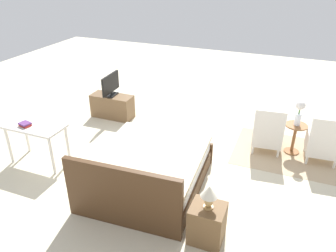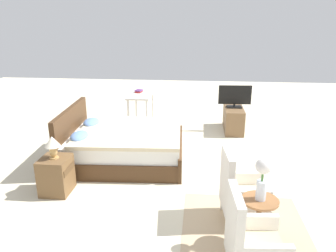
# 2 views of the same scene
# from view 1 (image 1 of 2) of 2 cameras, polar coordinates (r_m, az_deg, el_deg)

# --- Properties ---
(ground_plane) EXTENTS (16.00, 16.00, 0.00)m
(ground_plane) POSITION_cam_1_polar(r_m,az_deg,el_deg) (6.12, 1.52, -5.58)
(ground_plane) COLOR beige
(floor_rug) EXTENTS (2.10, 1.50, 0.01)m
(floor_rug) POSITION_cam_1_polar(r_m,az_deg,el_deg) (6.65, 20.61, -4.59)
(floor_rug) COLOR tan
(floor_rug) RESTS_ON ground_plane
(bed) EXTENTS (1.78, 2.06, 0.96)m
(bed) POSITION_cam_1_polar(r_m,az_deg,el_deg) (5.25, -3.55, -7.94)
(bed) COLOR #472D19
(bed) RESTS_ON ground_plane
(armchair_by_window_left) EXTENTS (0.58, 0.58, 0.92)m
(armchair_by_window_left) POSITION_cam_1_polar(r_m,az_deg,el_deg) (6.45, 25.39, -2.70)
(armchair_by_window_left) COLOR white
(armchair_by_window_left) RESTS_ON floor_rug
(armchair_by_window_right) EXTENTS (0.59, 0.59, 0.92)m
(armchair_by_window_right) POSITION_cam_1_polar(r_m,az_deg,el_deg) (6.42, 16.95, -1.25)
(armchair_by_window_right) COLOR white
(armchair_by_window_right) RESTS_ON floor_rug
(side_table) EXTENTS (0.40, 0.40, 0.58)m
(side_table) POSITION_cam_1_polar(r_m,az_deg,el_deg) (6.56, 21.17, -1.50)
(side_table) COLOR #936038
(side_table) RESTS_ON ground_plane
(flower_vase) EXTENTS (0.17, 0.17, 0.48)m
(flower_vase) POSITION_cam_1_polar(r_m,az_deg,el_deg) (6.34, 21.94, 2.54)
(flower_vase) COLOR silver
(flower_vase) RESTS_ON side_table
(nightstand) EXTENTS (0.44, 0.41, 0.54)m
(nightstand) POSITION_cam_1_polar(r_m,az_deg,el_deg) (4.44, 6.81, -16.48)
(nightstand) COLOR brown
(nightstand) RESTS_ON ground_plane
(table_lamp) EXTENTS (0.22, 0.22, 0.33)m
(table_lamp) POSITION_cam_1_polar(r_m,az_deg,el_deg) (4.12, 7.19, -11.63)
(table_lamp) COLOR tan
(table_lamp) RESTS_ON nightstand
(tv_stand) EXTENTS (0.96, 0.40, 0.53)m
(tv_stand) POSITION_cam_1_polar(r_m,az_deg,el_deg) (7.66, -9.65, 3.42)
(tv_stand) COLOR brown
(tv_stand) RESTS_ON ground_plane
(tv_flatscreen) EXTENTS (0.21, 0.71, 0.49)m
(tv_flatscreen) POSITION_cam_1_polar(r_m,az_deg,el_deg) (7.47, -9.97, 7.08)
(tv_flatscreen) COLOR black
(tv_flatscreen) RESTS_ON tv_stand
(vanity_desk) EXTENTS (1.04, 0.52, 0.74)m
(vanity_desk) POSITION_cam_1_polar(r_m,az_deg,el_deg) (6.15, -22.08, -0.82)
(vanity_desk) COLOR silver
(vanity_desk) RESTS_ON ground_plane
(book_stack) EXTENTS (0.22, 0.19, 0.06)m
(book_stack) POSITION_cam_1_polar(r_m,az_deg,el_deg) (6.13, -23.64, 0.28)
(book_stack) COLOR #AD2823
(book_stack) RESTS_ON vanity_desk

